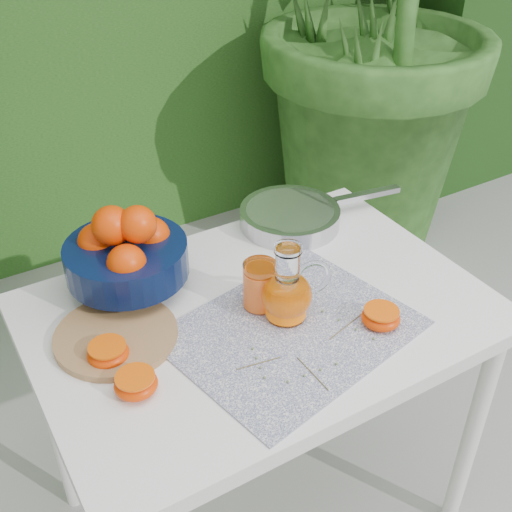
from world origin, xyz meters
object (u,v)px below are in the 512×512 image
cutting_board (116,336)px  fruit_bowl (126,252)px  juice_pitcher (288,293)px  white_table (260,336)px  saute_pan (291,216)px

cutting_board → fruit_bowl: 0.20m
juice_pitcher → white_table: bearing=122.1°
juice_pitcher → saute_pan: (0.22, 0.32, -0.04)m
white_table → juice_pitcher: 0.16m
white_table → saute_pan: (0.25, 0.26, 0.11)m
cutting_board → juice_pitcher: (0.35, -0.12, 0.06)m
cutting_board → fruit_bowl: (0.09, 0.15, 0.09)m
fruit_bowl → juice_pitcher: (0.25, -0.27, -0.03)m
white_table → juice_pitcher: (0.03, -0.05, 0.15)m
juice_pitcher → fruit_bowl: bearing=132.8°
juice_pitcher → saute_pan: juice_pitcher is taller
cutting_board → fruit_bowl: bearing=58.6°
cutting_board → juice_pitcher: bearing=-19.6°
fruit_bowl → saute_pan: 0.48m
cutting_board → juice_pitcher: 0.37m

